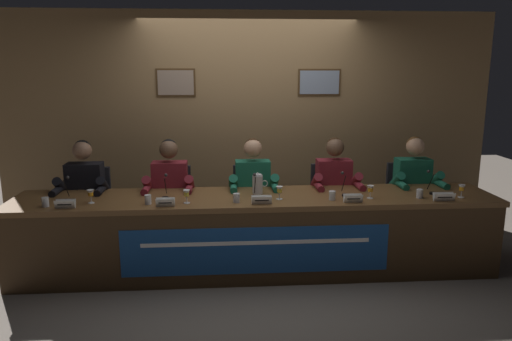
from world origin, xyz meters
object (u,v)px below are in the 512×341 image
object	(u,v)px
juice_glass_center	(280,190)
nameplate_far_left	(65,204)
panelist_left	(169,190)
nameplate_right	(353,198)
microphone_left	(165,190)
water_cup_center	(236,198)
chair_right	(330,207)
juice_glass_far_right	(462,189)
chair_left	(172,211)
juice_glass_right	(370,189)
microphone_center	(255,189)
water_cup_right	(332,196)
water_pitcher_central	(258,184)
chair_far_left	(91,212)
juice_glass_left	(187,194)
panelist_far_left	(83,192)
nameplate_left	(165,202)
panelist_far_right	(415,186)
nameplate_center	(262,200)
chair_center	(252,209)
water_cup_left	(148,200)
water_cup_far_left	(45,203)
water_cup_far_right	(420,194)
microphone_far_right	(431,186)
microphone_far_left	(66,193)
panelist_right	(335,187)
microphone_right	(344,188)
panelist_center	(253,189)
conference_table	(257,222)
nameplate_far_right	(444,197)
chair_far_right	(406,206)
juice_glass_far_left	(91,194)

from	to	relation	value
juice_glass_center	nameplate_far_left	bearing A→B (deg)	-175.09
panelist_left	nameplate_right	size ratio (longest dim) A/B	7.29
microphone_left	nameplate_right	xyz separation A→B (m)	(1.72, -0.30, -0.03)
water_cup_center	chair_right	bearing A→B (deg)	36.83
juice_glass_far_right	chair_left	bearing A→B (deg)	164.55
juice_glass_right	microphone_center	bearing A→B (deg)	173.55
juice_glass_right	water_cup_right	bearing A→B (deg)	-175.21
panelist_left	water_pitcher_central	xyz separation A→B (m)	(0.89, -0.29, 0.12)
chair_far_left	juice_glass_left	size ratio (longest dim) A/B	7.40
panelist_far_left	microphone_center	xyz separation A→B (m)	(1.71, -0.42, 0.10)
chair_left	nameplate_left	world-z (taller)	chair_left
panelist_far_right	nameplate_center	bearing A→B (deg)	-158.52
chair_left	chair_center	xyz separation A→B (m)	(0.86, 0.00, 0.00)
water_cup_center	juice_glass_right	distance (m)	1.26
nameplate_center	chair_left	bearing A→B (deg)	135.83
chair_center	chair_left	bearing A→B (deg)	180.00
nameplate_center	water_cup_right	bearing A→B (deg)	8.17
panelist_far_left	water_cup_left	xyz separation A→B (m)	(0.73, -0.59, 0.06)
water_pitcher_central	chair_left	bearing A→B (deg)	151.25
nameplate_far_left	panelist_left	world-z (taller)	panelist_left
water_cup_far_left	water_cup_far_right	size ratio (longest dim) A/B	1.00
nameplate_left	chair_center	distance (m)	1.26
chair_left	microphone_far_right	xyz separation A→B (m)	(2.58, -0.60, 0.38)
chair_far_left	chair_left	distance (m)	0.86
microphone_far_left	panelist_right	xyz separation A→B (m)	(2.63, 0.41, -0.10)
water_cup_far_left	microphone_right	bearing A→B (deg)	4.12
water_cup_left	panelist_center	world-z (taller)	panelist_center
water_cup_left	juice_glass_left	bearing A→B (deg)	0.91
microphone_right	juice_glass_far_right	size ratio (longest dim) A/B	1.74
microphone_far_left	juice_glass_left	world-z (taller)	microphone_far_left
water_pitcher_central	juice_glass_far_right	bearing A→B (deg)	-8.55
microphone_left	water_cup_far_left	bearing A→B (deg)	-167.61
chair_far_left	microphone_far_right	size ratio (longest dim) A/B	4.24
panelist_far_right	chair_right	bearing A→B (deg)	166.92
nameplate_far_left	microphone_far_left	distance (m)	0.27
water_cup_far_left	juice_glass_center	size ratio (longest dim) A/B	0.69
panelist_center	nameplate_left	bearing A→B (deg)	-140.40
panelist_right	chair_far_left	bearing A→B (deg)	175.57
conference_table	water_pitcher_central	distance (m)	0.38
microphone_center	microphone_right	size ratio (longest dim) A/B	1.00
chair_center	microphone_far_right	size ratio (longest dim) A/B	4.24
chair_left	nameplate_far_right	distance (m)	2.75
nameplate_center	water_pitcher_central	world-z (taller)	water_pitcher_central
chair_left	chair_far_right	size ratio (longest dim) A/B	1.00
panelist_left	panelist_right	bearing A→B (deg)	0.00
juice_glass_far_left	water_pitcher_central	size ratio (longest dim) A/B	0.59
microphone_right	water_cup_far_right	world-z (taller)	microphone_right
water_cup_left	nameplate_far_right	bearing A→B (deg)	-2.06
nameplate_far_left	chair_right	distance (m)	2.72
panelist_far_left	panelist_far_right	distance (m)	3.45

